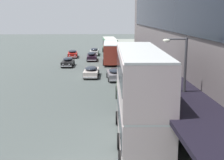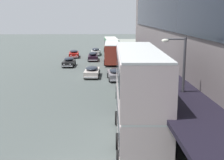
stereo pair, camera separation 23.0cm
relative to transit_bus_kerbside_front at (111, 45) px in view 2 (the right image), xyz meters
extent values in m
cube|color=black|center=(2.25, -51.15, 1.41)|extent=(3.20, 72.00, 0.24)
cube|color=#468F5B|center=(0.00, 0.00, -0.12)|extent=(2.83, 9.82, 2.85)
cube|color=black|center=(0.00, 0.00, 0.22)|extent=(2.84, 9.04, 1.25)
cube|color=silver|center=(0.00, 0.00, 1.35)|extent=(2.73, 9.82, 0.12)
cube|color=black|center=(-0.18, 4.90, 1.05)|extent=(1.24, 0.11, 0.36)
cylinder|color=black|center=(-1.36, 3.26, -1.40)|extent=(0.29, 1.01, 1.00)
cylinder|color=black|center=(1.11, 3.35, -1.40)|extent=(0.29, 1.01, 1.00)
cylinder|color=black|center=(-1.12, -3.06, -1.40)|extent=(0.29, 1.01, 1.00)
cylinder|color=black|center=(1.35, -2.97, -1.40)|extent=(0.29, 1.01, 1.00)
cube|color=beige|center=(0.01, -46.62, -0.18)|extent=(2.96, 10.71, 2.73)
cube|color=black|center=(0.01, -46.62, 0.14)|extent=(2.96, 9.86, 1.20)
cube|color=silver|center=(0.01, -46.62, 1.23)|extent=(2.85, 10.70, 0.12)
cube|color=beige|center=(0.01, -46.62, 2.65)|extent=(2.96, 10.71, 2.73)
cube|color=black|center=(0.01, -46.62, 2.97)|extent=(2.96, 9.86, 1.20)
cube|color=silver|center=(0.01, -46.62, 4.06)|extent=(2.85, 10.70, 0.12)
cube|color=black|center=(0.21, -41.28, 3.76)|extent=(1.28, 0.11, 0.36)
cylinder|color=black|center=(-1.13, -42.97, -1.40)|extent=(0.29, 1.01, 1.00)
cylinder|color=black|center=(1.43, -43.06, -1.40)|extent=(0.29, 1.01, 1.00)
cylinder|color=black|center=(-1.39, -49.86, -1.40)|extent=(0.29, 1.01, 1.00)
cylinder|color=black|center=(1.17, -49.96, -1.40)|extent=(0.29, 1.01, 1.00)
cylinder|color=black|center=(-1.30, -47.37, -1.40)|extent=(0.29, 1.01, 1.00)
cylinder|color=black|center=(1.26, -47.47, -1.40)|extent=(0.29, 1.01, 1.00)
cube|color=#AB3829|center=(-0.28, -12.15, -0.07)|extent=(2.78, 10.43, 2.96)
cube|color=black|center=(-0.28, -12.15, 0.29)|extent=(2.79, 9.60, 1.30)
cube|color=silver|center=(-0.28, -12.15, 1.47)|extent=(2.68, 10.42, 0.12)
cube|color=black|center=(-0.09, -6.94, 1.17)|extent=(1.20, 0.10, 0.36)
cylinder|color=black|center=(-1.35, -8.59, -1.40)|extent=(0.29, 1.01, 1.00)
cylinder|color=black|center=(1.05, -8.68, -1.40)|extent=(0.29, 1.01, 1.00)
cylinder|color=black|center=(-1.60, -15.31, -1.40)|extent=(0.29, 1.01, 1.00)
cylinder|color=black|center=(0.80, -15.40, -1.40)|extent=(0.29, 1.01, 1.00)
cube|color=beige|center=(-3.42, -24.51, -1.31)|extent=(2.06, 4.73, 0.73)
ellipsoid|color=#1E232D|center=(-3.43, -24.74, -0.72)|extent=(1.74, 2.63, 0.51)
cube|color=silver|center=(-3.30, -22.14, -1.53)|extent=(1.74, 0.21, 0.14)
cube|color=silver|center=(-3.54, -26.88, -1.53)|extent=(1.74, 0.21, 0.14)
sphere|color=silver|center=(-3.80, -22.14, -1.26)|extent=(0.18, 0.18, 0.18)
sphere|color=silver|center=(-2.80, -22.19, -1.26)|extent=(0.18, 0.18, 0.18)
cylinder|color=black|center=(-4.26, -23.02, -1.58)|extent=(0.17, 0.65, 0.64)
cylinder|color=black|center=(-2.43, -23.12, -1.58)|extent=(0.17, 0.65, 0.64)
cylinder|color=black|center=(-4.41, -25.90, -1.58)|extent=(0.17, 0.65, 0.64)
cylinder|color=black|center=(-2.58, -25.99, -1.58)|extent=(0.17, 0.65, 0.64)
cube|color=beige|center=(-3.22, -1.57, -1.31)|extent=(1.83, 4.76, 0.74)
ellipsoid|color=#1E232D|center=(-3.23, -1.81, -0.69)|extent=(1.56, 2.64, 0.53)
cube|color=silver|center=(-3.15, 0.83, -1.53)|extent=(1.60, 0.17, 0.14)
cube|color=silver|center=(-3.30, -3.98, -1.53)|extent=(1.60, 0.17, 0.14)
sphere|color=silver|center=(-3.61, 0.82, -1.26)|extent=(0.18, 0.18, 0.18)
sphere|color=silver|center=(-2.68, 0.79, -1.26)|extent=(0.18, 0.18, 0.18)
cylinder|color=black|center=(-4.02, -0.09, -1.58)|extent=(0.16, 0.64, 0.64)
cylinder|color=black|center=(-2.33, -0.14, -1.58)|extent=(0.16, 0.64, 0.64)
cylinder|color=black|center=(-4.11, -3.01, -1.58)|extent=(0.16, 0.64, 0.64)
cylinder|color=black|center=(-2.42, -3.06, -1.58)|extent=(0.16, 0.64, 0.64)
cube|color=black|center=(-3.61, -9.34, -1.31)|extent=(1.71, 4.76, 0.74)
ellipsoid|color=#1E232D|center=(-3.60, -9.58, -0.64)|extent=(1.49, 2.62, 0.65)
cube|color=silver|center=(-3.63, -6.92, -1.53)|extent=(1.59, 0.13, 0.14)
cube|color=silver|center=(-3.59, -11.76, -1.53)|extent=(1.59, 0.13, 0.14)
sphere|color=silver|center=(-4.09, -6.95, -1.26)|extent=(0.18, 0.18, 0.18)
sphere|color=silver|center=(-3.17, -6.94, -1.26)|extent=(0.18, 0.18, 0.18)
cylinder|color=black|center=(-4.45, -7.88, -1.58)|extent=(0.15, 0.64, 0.64)
cylinder|color=black|center=(-2.78, -7.86, -1.58)|extent=(0.15, 0.64, 0.64)
cylinder|color=black|center=(-4.43, -10.82, -1.58)|extent=(0.15, 0.64, 0.64)
cylinder|color=black|center=(-2.76, -10.80, -1.58)|extent=(0.15, 0.64, 0.64)
cube|color=gray|center=(-0.37, -26.61, -1.30)|extent=(2.04, 4.40, 0.75)
ellipsoid|color=#1E232D|center=(-0.36, -26.82, -0.68)|extent=(1.73, 2.45, 0.54)
cube|color=silver|center=(-0.48, -24.40, -1.53)|extent=(1.75, 0.21, 0.14)
cube|color=silver|center=(-0.27, -28.81, -1.53)|extent=(1.75, 0.21, 0.14)
sphere|color=silver|center=(-0.98, -24.46, -1.25)|extent=(0.18, 0.18, 0.18)
sphere|color=silver|center=(0.02, -24.41, -1.25)|extent=(0.18, 0.18, 0.18)
cylinder|color=black|center=(-1.36, -25.32, -1.58)|extent=(0.17, 0.65, 0.64)
cylinder|color=black|center=(0.48, -25.23, -1.58)|extent=(0.17, 0.65, 0.64)
cylinder|color=black|center=(-1.22, -27.99, -1.58)|extent=(0.17, 0.65, 0.64)
cylinder|color=black|center=(0.61, -27.90, -1.58)|extent=(0.17, 0.65, 0.64)
cube|color=#A6150F|center=(-7.38, -5.02, -1.32)|extent=(2.02, 4.65, 0.72)
ellipsoid|color=#1E232D|center=(-7.40, -4.80, -0.73)|extent=(1.69, 2.59, 0.50)
cube|color=silver|center=(-7.25, -7.35, -1.53)|extent=(1.68, 0.22, 0.14)
cube|color=silver|center=(-7.52, -2.70, -1.53)|extent=(1.68, 0.22, 0.14)
sphere|color=silver|center=(-6.77, -7.29, -1.27)|extent=(0.18, 0.18, 0.18)
sphere|color=silver|center=(-7.73, -7.34, -1.27)|extent=(0.18, 0.18, 0.18)
cylinder|color=black|center=(-6.42, -6.38, -1.58)|extent=(0.18, 0.65, 0.64)
cylinder|color=black|center=(-8.18, -6.48, -1.58)|extent=(0.18, 0.65, 0.64)
cylinder|color=black|center=(-6.59, -3.56, -1.58)|extent=(0.18, 0.65, 0.64)
cylinder|color=black|center=(-8.35, -3.67, -1.58)|extent=(0.18, 0.65, 0.64)
cube|color=black|center=(-7.30, -15.90, -1.32)|extent=(1.86, 4.12, 0.71)
ellipsoid|color=#1E232D|center=(-7.29, -15.70, -0.72)|extent=(1.59, 2.29, 0.55)
cube|color=silver|center=(-7.38, -17.98, -1.53)|extent=(1.63, 0.18, 0.14)
cube|color=silver|center=(-7.23, -13.82, -1.53)|extent=(1.63, 0.18, 0.14)
sphere|color=silver|center=(-6.90, -17.97, -1.27)|extent=(0.18, 0.18, 0.18)
sphere|color=silver|center=(-7.85, -17.93, -1.27)|extent=(0.18, 0.18, 0.18)
cylinder|color=black|center=(-6.49, -17.19, -1.58)|extent=(0.16, 0.64, 0.64)
cylinder|color=black|center=(-8.20, -17.13, -1.58)|extent=(0.16, 0.64, 0.64)
cylinder|color=black|center=(-6.40, -14.67, -1.58)|extent=(0.16, 0.64, 0.64)
cylinder|color=black|center=(-8.11, -14.61, -1.58)|extent=(0.16, 0.64, 0.64)
cube|color=#25371F|center=(0.22, -34.38, -1.26)|extent=(2.08, 4.55, 0.84)
ellipsoid|color=#1E232D|center=(0.21, -34.60, -0.58)|extent=(1.74, 2.54, 0.56)
cube|color=silver|center=(0.36, -32.11, -1.53)|extent=(1.73, 0.22, 0.14)
cube|color=silver|center=(0.08, -36.65, -1.53)|extent=(1.73, 0.22, 0.14)
sphere|color=silver|center=(-0.14, -32.11, -1.21)|extent=(0.18, 0.18, 0.18)
sphere|color=silver|center=(0.85, -32.17, -1.21)|extent=(0.18, 0.18, 0.18)
cylinder|color=black|center=(-0.60, -32.95, -1.58)|extent=(0.18, 0.65, 0.64)
cylinder|color=black|center=(1.21, -33.06, -1.58)|extent=(0.18, 0.65, 0.64)
cylinder|color=black|center=(-0.77, -35.70, -1.58)|extent=(0.18, 0.65, 0.64)
cylinder|color=black|center=(1.04, -35.81, -1.58)|extent=(0.18, 0.65, 0.64)
cylinder|color=#4C4C51|center=(2.71, -46.87, 1.55)|extent=(0.16, 0.16, 6.60)
cylinder|color=#4C4C51|center=(2.11, -46.87, 4.75)|extent=(1.20, 0.10, 0.10)
ellipsoid|color=silver|center=(1.51, -46.87, 4.67)|extent=(0.44, 0.28, 0.20)
camera|label=1|loc=(-2.57, -65.17, 6.15)|focal=50.00mm
camera|label=2|loc=(-2.34, -65.18, 6.15)|focal=50.00mm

